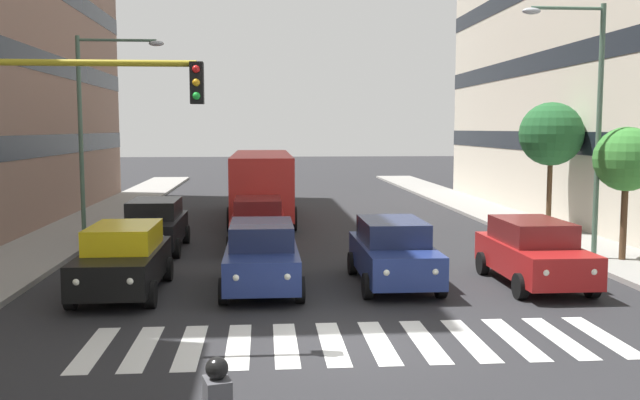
{
  "coord_description": "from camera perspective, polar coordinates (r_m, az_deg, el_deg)",
  "views": [
    {
      "loc": [
        1.76,
        13.01,
        4.12
      ],
      "look_at": [
        0.14,
        -6.65,
        2.1
      ],
      "focal_mm": 39.14,
      "sensor_mm": 36.0,
      "label": 1
    }
  ],
  "objects": [
    {
      "name": "car_2",
      "position": [
        17.95,
        -4.78,
        -4.54
      ],
      "size": [
        2.02,
        4.44,
        1.72
      ],
      "color": "navy",
      "rests_on": "ground_plane"
    },
    {
      "name": "car_row2_1",
      "position": [
        24.22,
        -13.38,
        -1.98
      ],
      "size": [
        2.02,
        4.44,
        1.72
      ],
      "color": "black",
      "rests_on": "ground_plane"
    },
    {
      "name": "ground_plane",
      "position": [
        13.76,
        2.92,
        -11.57
      ],
      "size": [
        180.0,
        180.0,
        0.0
      ],
      "primitive_type": "plane",
      "color": "#262628"
    },
    {
      "name": "car_1",
      "position": [
        18.52,
        6.0,
        -4.23
      ],
      "size": [
        2.02,
        4.44,
        1.72
      ],
      "color": "navy",
      "rests_on": "ground_plane"
    },
    {
      "name": "street_lamp_right",
      "position": [
        26.91,
        -17.96,
        6.68
      ],
      "size": [
        3.16,
        0.28,
        7.31
      ],
      "color": "#4C6B56",
      "rests_on": "sidewalk_right"
    },
    {
      "name": "car_3",
      "position": [
        18.12,
        -15.78,
        -4.65
      ],
      "size": [
        2.02,
        4.44,
        1.72
      ],
      "color": "black",
      "rests_on": "ground_plane"
    },
    {
      "name": "street_tree_1",
      "position": [
        22.89,
        23.77,
        3.02
      ],
      "size": [
        1.94,
        1.94,
        4.03
      ],
      "color": "#513823",
      "rests_on": "sidewalk_left"
    },
    {
      "name": "bus_behind_traffic",
      "position": [
        31.6,
        -4.78,
        1.74
      ],
      "size": [
        2.78,
        10.5,
        3.0
      ],
      "color": "red",
      "rests_on": "ground_plane"
    },
    {
      "name": "crosswalk_markings",
      "position": [
        13.76,
        2.92,
        -11.55
      ],
      "size": [
        10.35,
        2.8,
        0.01
      ],
      "color": "silver",
      "rests_on": "ground_plane"
    },
    {
      "name": "traffic_light_gantry",
      "position": [
        13.72,
        -22.94,
        3.74
      ],
      "size": [
        4.65,
        0.36,
        5.5
      ],
      "color": "#AD991E",
      "rests_on": "ground_plane"
    },
    {
      "name": "car_row2_0",
      "position": [
        24.19,
        -5.09,
        -1.85
      ],
      "size": [
        2.02,
        4.44,
        1.72
      ],
      "color": "maroon",
      "rests_on": "ground_plane"
    },
    {
      "name": "street_lamp_left",
      "position": [
        22.64,
        21.04,
        7.09
      ],
      "size": [
        2.57,
        0.28,
        7.67
      ],
      "color": "#4C6B56",
      "rests_on": "sidewalk_left"
    },
    {
      "name": "car_0",
      "position": [
        19.24,
        17.03,
        -4.08
      ],
      "size": [
        2.02,
        4.44,
        1.72
      ],
      "color": "maroon",
      "rests_on": "ground_plane"
    },
    {
      "name": "street_tree_2",
      "position": [
        28.71,
        18.38,
        5.11
      ],
      "size": [
        2.48,
        2.48,
        5.0
      ],
      "color": "#513823",
      "rests_on": "sidewalk_left"
    }
  ]
}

